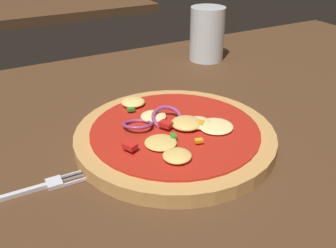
# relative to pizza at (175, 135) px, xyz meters

# --- Properties ---
(dining_table) EXTENTS (1.43, 0.87, 0.03)m
(dining_table) POSITION_rel_pizza_xyz_m (0.03, -0.01, -0.03)
(dining_table) COLOR #4C301C
(dining_table) RESTS_ON ground
(pizza) EXTENTS (0.28, 0.28, 0.04)m
(pizza) POSITION_rel_pizza_xyz_m (0.00, 0.00, 0.00)
(pizza) COLOR tan
(pizza) RESTS_ON dining_table
(fork) EXTENTS (0.16, 0.02, 0.01)m
(fork) POSITION_rel_pizza_xyz_m (-0.20, -0.02, -0.01)
(fork) COLOR silver
(fork) RESTS_ON dining_table
(beer_glass) EXTENTS (0.07, 0.07, 0.11)m
(beer_glass) POSITION_rel_pizza_xyz_m (0.24, 0.28, 0.04)
(beer_glass) COLOR silver
(beer_glass) RESTS_ON dining_table
(background_table) EXTENTS (0.84, 0.55, 0.03)m
(background_table) POSITION_rel_pizza_xyz_m (0.01, 1.16, -0.03)
(background_table) COLOR #4C301C
(background_table) RESTS_ON ground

